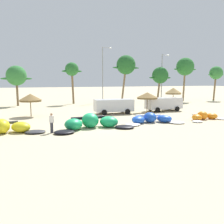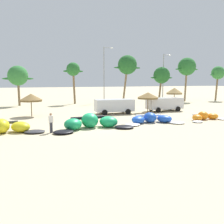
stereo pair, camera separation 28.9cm
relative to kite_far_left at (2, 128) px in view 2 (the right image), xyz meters
name	(u,v)px [view 2 (the right image)]	position (x,y,z in m)	size (l,w,h in m)	color
ground_plane	(94,126)	(7.79, 0.58, -0.45)	(260.00, 260.00, 0.00)	beige
kite_far_left	(2,128)	(0.00, 0.00, 0.00)	(6.57, 3.65, 1.17)	#333338
kite_left	(91,123)	(7.30, -0.18, 0.06)	(7.56, 3.64, 1.33)	black
kite_left_of_center	(151,119)	(13.68, 0.52, -0.06)	(6.47, 3.26, 1.01)	white
kite_center	(205,117)	(20.03, 0.25, -0.10)	(5.16, 2.67, 0.90)	white
beach_umbrella_near_van	(31,98)	(2.50, 9.24, 1.77)	(2.61, 2.61, 2.68)	brown
beach_umbrella_middle	(148,96)	(16.95, 7.53, 1.80)	(2.78, 2.78, 2.68)	brown
beach_umbrella_near_palms	(174,91)	(22.71, 10.16, 2.21)	(2.40, 2.40, 3.15)	brown
parked_van	(164,103)	(19.83, 8.30, 0.64)	(5.02, 2.22, 1.84)	silver
parked_car_second	(113,105)	(12.39, 8.15, 0.64)	(5.00, 2.58, 1.84)	silver
person_near_kites	(51,123)	(3.75, -0.89, 0.37)	(0.36, 0.24, 1.62)	#383842
palm_left	(18,76)	(0.85, 22.85, 4.50)	(4.94, 3.30, 6.65)	brown
palm_left_of_gap	(73,70)	(10.14, 23.14, 5.58)	(3.61, 2.40, 7.41)	brown
palm_center_left	(127,65)	(20.41, 22.63, 6.62)	(5.45, 3.64, 8.96)	#7F6647
palm_center_right	(162,76)	(26.61, 20.44, 4.68)	(4.70, 3.13, 6.76)	brown
palm_right_of_gap	(187,67)	(32.92, 21.33, 6.46)	(5.38, 3.58, 8.78)	#7F6647
palm_right	(218,73)	(40.23, 20.61, 5.24)	(4.11, 2.74, 7.18)	brown
lamppost_west_center	(105,72)	(16.56, 24.73, 5.43)	(1.97, 0.24, 10.61)	gray
lamppost_east_center	(164,76)	(27.40, 20.95, 4.70)	(1.73, 0.24, 9.24)	gray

